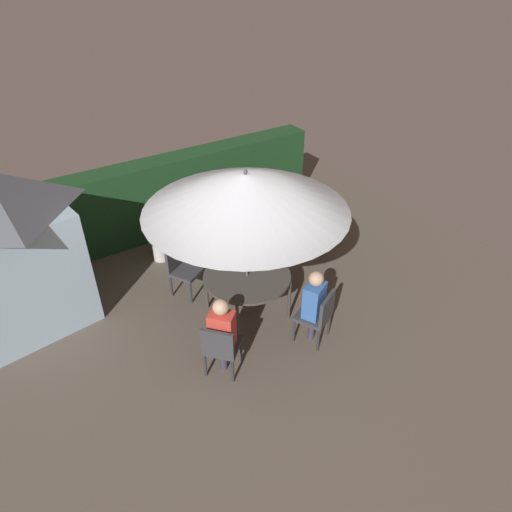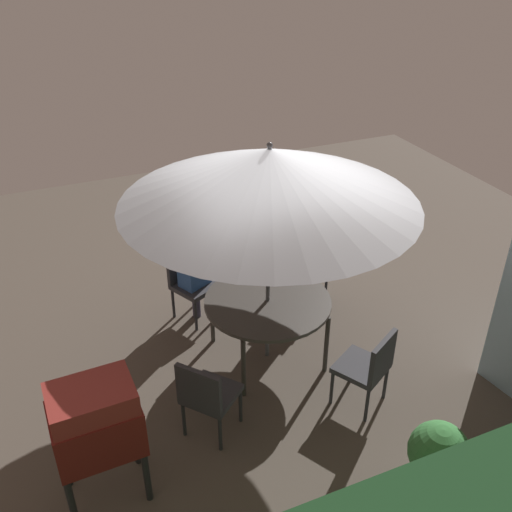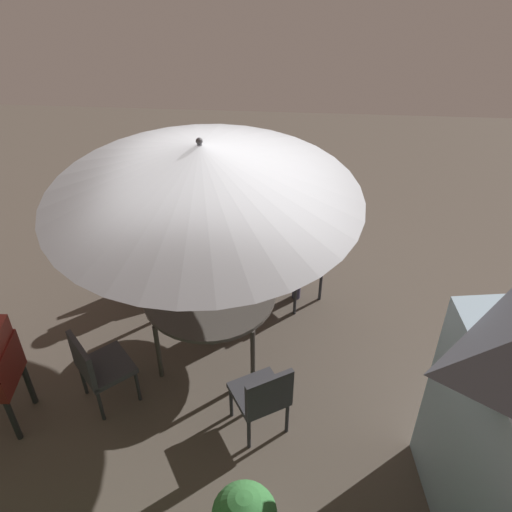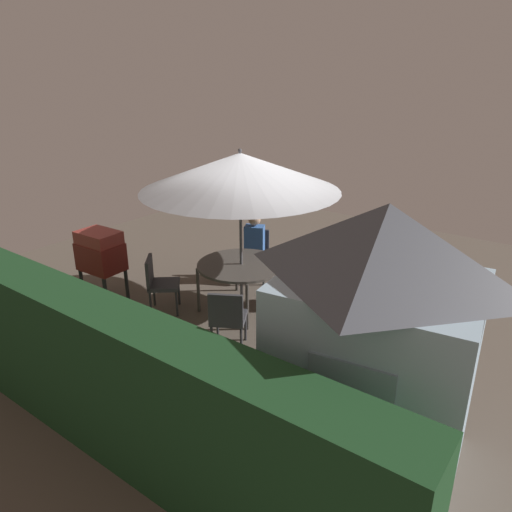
{
  "view_description": "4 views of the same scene",
  "coord_description": "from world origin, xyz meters",
  "px_view_note": "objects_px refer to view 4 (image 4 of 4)",
  "views": [
    {
      "loc": [
        -2.74,
        -4.48,
        5.06
      ],
      "look_at": [
        0.37,
        0.21,
        1.18
      ],
      "focal_mm": 32.01,
      "sensor_mm": 36.0,
      "label": 1
    },
    {
      "loc": [
        2.4,
        4.98,
        4.37
      ],
      "look_at": [
        0.26,
        -0.05,
        1.1
      ],
      "focal_mm": 40.5,
      "sensor_mm": 36.0,
      "label": 2
    },
    {
      "loc": [
        -0.48,
        4.9,
        4.99
      ],
      "look_at": [
        -0.19,
        0.23,
        1.19
      ],
      "focal_mm": 42.33,
      "sensor_mm": 36.0,
      "label": 3
    },
    {
      "loc": [
        -4.07,
        5.85,
        3.63
      ],
      "look_at": [
        0.0,
        0.33,
        0.96
      ],
      "focal_mm": 34.21,
      "sensor_mm": 36.0,
      "label": 4
    }
  ],
  "objects_px": {
    "chair_far_side": "(255,251)",
    "person_in_blue": "(254,239)",
    "potted_plant_by_shed": "(159,355)",
    "patio_umbrella": "(240,172)",
    "person_in_red": "(319,260)",
    "bbq_grill": "(100,252)",
    "garden_shed": "(376,340)",
    "patio_table": "(241,267)",
    "chair_toward_hedge": "(158,281)",
    "chair_near_shed": "(323,276)",
    "chair_toward_house": "(227,316)"
  },
  "relations": [
    {
      "from": "chair_near_shed",
      "to": "chair_far_side",
      "type": "distance_m",
      "value": 1.55
    },
    {
      "from": "chair_near_shed",
      "to": "bbq_grill",
      "type": "bearing_deg",
      "value": 33.45
    },
    {
      "from": "person_in_red",
      "to": "patio_table",
      "type": "bearing_deg",
      "value": 41.46
    },
    {
      "from": "garden_shed",
      "to": "patio_umbrella",
      "type": "relative_size",
      "value": 0.88
    },
    {
      "from": "garden_shed",
      "to": "chair_toward_house",
      "type": "bearing_deg",
      "value": -16.49
    },
    {
      "from": "patio_umbrella",
      "to": "chair_near_shed",
      "type": "height_order",
      "value": "patio_umbrella"
    },
    {
      "from": "potted_plant_by_shed",
      "to": "person_in_blue",
      "type": "relative_size",
      "value": 0.65
    },
    {
      "from": "garden_shed",
      "to": "patio_table",
      "type": "bearing_deg",
      "value": -31.13
    },
    {
      "from": "patio_umbrella",
      "to": "chair_toward_hedge",
      "type": "xyz_separation_m",
      "value": [
        0.99,
        0.84,
        -1.69
      ]
    },
    {
      "from": "patio_umbrella",
      "to": "chair_toward_house",
      "type": "relative_size",
      "value": 3.28
    },
    {
      "from": "patio_umbrella",
      "to": "person_in_red",
      "type": "bearing_deg",
      "value": -138.54
    },
    {
      "from": "chair_far_side",
      "to": "person_in_blue",
      "type": "distance_m",
      "value": 0.28
    },
    {
      "from": "garden_shed",
      "to": "chair_far_side",
      "type": "relative_size",
      "value": 2.89
    },
    {
      "from": "garden_shed",
      "to": "bbq_grill",
      "type": "height_order",
      "value": "garden_shed"
    },
    {
      "from": "patio_umbrella",
      "to": "chair_toward_house",
      "type": "distance_m",
      "value": 2.1
    },
    {
      "from": "patio_table",
      "to": "chair_toward_hedge",
      "type": "height_order",
      "value": "chair_toward_hedge"
    },
    {
      "from": "patio_table",
      "to": "garden_shed",
      "type": "bearing_deg",
      "value": 148.87
    },
    {
      "from": "potted_plant_by_shed",
      "to": "patio_table",
      "type": "bearing_deg",
      "value": -76.64
    },
    {
      "from": "patio_umbrella",
      "to": "chair_near_shed",
      "type": "xyz_separation_m",
      "value": [
        -0.98,
        -0.87,
        -1.69
      ]
    },
    {
      "from": "bbq_grill",
      "to": "potted_plant_by_shed",
      "type": "xyz_separation_m",
      "value": [
        -2.54,
        1.14,
        -0.36
      ]
    },
    {
      "from": "chair_toward_hedge",
      "to": "chair_toward_house",
      "type": "xyz_separation_m",
      "value": [
        -1.61,
        0.26,
        0.0
      ]
    },
    {
      "from": "bbq_grill",
      "to": "chair_toward_hedge",
      "type": "height_order",
      "value": "bbq_grill"
    },
    {
      "from": "bbq_grill",
      "to": "chair_far_side",
      "type": "relative_size",
      "value": 1.33
    },
    {
      "from": "chair_toward_hedge",
      "to": "chair_toward_house",
      "type": "relative_size",
      "value": 1.0
    },
    {
      "from": "patio_table",
      "to": "chair_toward_house",
      "type": "bearing_deg",
      "value": 119.46
    },
    {
      "from": "potted_plant_by_shed",
      "to": "person_in_blue",
      "type": "xyz_separation_m",
      "value": [
        1.04,
        -3.28,
        0.3
      ]
    },
    {
      "from": "patio_umbrella",
      "to": "person_in_red",
      "type": "relative_size",
      "value": 2.34
    },
    {
      "from": "chair_far_side",
      "to": "chair_near_shed",
      "type": "bearing_deg",
      "value": 171.25
    },
    {
      "from": "patio_table",
      "to": "chair_far_side",
      "type": "distance_m",
      "value": 1.25
    },
    {
      "from": "bbq_grill",
      "to": "chair_toward_hedge",
      "type": "relative_size",
      "value": 1.33
    },
    {
      "from": "chair_far_side",
      "to": "chair_toward_house",
      "type": "bearing_deg",
      "value": 117.83
    },
    {
      "from": "chair_far_side",
      "to": "potted_plant_by_shed",
      "type": "distance_m",
      "value": 3.53
    },
    {
      "from": "patio_table",
      "to": "patio_umbrella",
      "type": "bearing_deg",
      "value": 0.0
    },
    {
      "from": "patio_umbrella",
      "to": "chair_far_side",
      "type": "distance_m",
      "value": 2.09
    },
    {
      "from": "chair_toward_house",
      "to": "person_in_red",
      "type": "distance_m",
      "value": 1.95
    },
    {
      "from": "chair_toward_hedge",
      "to": "chair_far_side",
      "type": "bearing_deg",
      "value": -103.03
    },
    {
      "from": "garden_shed",
      "to": "potted_plant_by_shed",
      "type": "relative_size",
      "value": 3.17
    },
    {
      "from": "garden_shed",
      "to": "chair_near_shed",
      "type": "distance_m",
      "value": 3.4
    },
    {
      "from": "chair_far_side",
      "to": "chair_toward_house",
      "type": "xyz_separation_m",
      "value": [
        -1.16,
        2.2,
        0.0
      ]
    },
    {
      "from": "chair_near_shed",
      "to": "person_in_red",
      "type": "xyz_separation_m",
      "value": [
        0.06,
        0.06,
        0.26
      ]
    },
    {
      "from": "chair_far_side",
      "to": "chair_toward_hedge",
      "type": "bearing_deg",
      "value": 76.97
    },
    {
      "from": "garden_shed",
      "to": "person_in_blue",
      "type": "height_order",
      "value": "garden_shed"
    },
    {
      "from": "garden_shed",
      "to": "patio_umbrella",
      "type": "xyz_separation_m",
      "value": [
        2.95,
        -1.78,
        0.88
      ]
    },
    {
      "from": "chair_far_side",
      "to": "chair_toward_hedge",
      "type": "relative_size",
      "value": 1.0
    },
    {
      "from": "garden_shed",
      "to": "person_in_blue",
      "type": "relative_size",
      "value": 2.06
    },
    {
      "from": "chair_near_shed",
      "to": "person_in_blue",
      "type": "relative_size",
      "value": 0.71
    },
    {
      "from": "patio_table",
      "to": "potted_plant_by_shed",
      "type": "bearing_deg",
      "value": 103.36
    },
    {
      "from": "chair_toward_house",
      "to": "garden_shed",
      "type": "bearing_deg",
      "value": 163.51
    },
    {
      "from": "potted_plant_by_shed",
      "to": "person_in_red",
      "type": "relative_size",
      "value": 0.65
    },
    {
      "from": "garden_shed",
      "to": "potted_plant_by_shed",
      "type": "height_order",
      "value": "garden_shed"
    }
  ]
}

